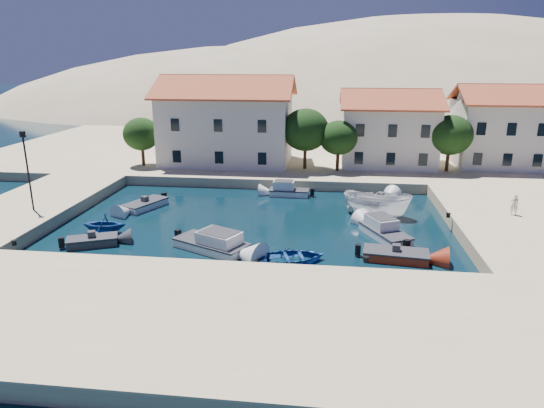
{
  "coord_description": "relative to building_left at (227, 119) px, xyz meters",
  "views": [
    {
      "loc": [
        5.66,
        -26.03,
        12.56
      ],
      "look_at": [
        1.47,
        8.57,
        2.0
      ],
      "focal_mm": 32.0,
      "sensor_mm": 36.0,
      "label": 1
    }
  ],
  "objects": [
    {
      "name": "ground",
      "position": [
        6.0,
        -28.0,
        -5.94
      ],
      "size": [
        400.0,
        400.0,
        0.0
      ],
      "primitive_type": "plane",
      "color": "black",
      "rests_on": "ground"
    },
    {
      "name": "quay_south",
      "position": [
        6.0,
        -34.0,
        -5.44
      ],
      "size": [
        52.0,
        12.0,
        1.0
      ],
      "primitive_type": "cube",
      "color": "tan",
      "rests_on": "ground"
    },
    {
      "name": "quay_east",
      "position": [
        26.5,
        -18.0,
        -5.44
      ],
      "size": [
        11.0,
        20.0,
        1.0
      ],
      "primitive_type": "cube",
      "color": "tan",
      "rests_on": "ground"
    },
    {
      "name": "quay_west",
      "position": [
        -13.0,
        -18.0,
        -5.44
      ],
      "size": [
        8.0,
        20.0,
        1.0
      ],
      "primitive_type": "cube",
      "color": "tan",
      "rests_on": "ground"
    },
    {
      "name": "quay_north",
      "position": [
        8.0,
        10.0,
        -5.44
      ],
      "size": [
        80.0,
        36.0,
        1.0
      ],
      "primitive_type": "cube",
      "color": "tan",
      "rests_on": "ground"
    },
    {
      "name": "hills",
      "position": [
        26.64,
        95.62,
        -29.34
      ],
      "size": [
        254.0,
        176.0,
        99.0
      ],
      "color": "#9B8D69",
      "rests_on": "ground"
    },
    {
      "name": "building_left",
      "position": [
        0.0,
        0.0,
        0.0
      ],
      "size": [
        14.7,
        9.45,
        9.7
      ],
      "color": "silver",
      "rests_on": "quay_north"
    },
    {
      "name": "building_mid",
      "position": [
        18.0,
        1.0,
        -0.71
      ],
      "size": [
        10.5,
        8.4,
        8.3
      ],
      "color": "silver",
      "rests_on": "quay_north"
    },
    {
      "name": "building_right",
      "position": [
        30.0,
        2.0,
        -0.46
      ],
      "size": [
        9.45,
        8.4,
        8.8
      ],
      "color": "silver",
      "rests_on": "quay_north"
    },
    {
      "name": "trees",
      "position": [
        10.51,
        -2.54,
        -1.1
      ],
      "size": [
        37.3,
        5.3,
        6.45
      ],
      "color": "#382314",
      "rests_on": "quay_north"
    },
    {
      "name": "lamppost",
      "position": [
        -11.5,
        -20.0,
        -1.18
      ],
      "size": [
        0.35,
        0.25,
        6.22
      ],
      "color": "black",
      "rests_on": "quay_west"
    },
    {
      "name": "bollards",
      "position": [
        8.8,
        -24.13,
        -4.79
      ],
      "size": [
        29.36,
        9.56,
        0.3
      ],
      "color": "black",
      "rests_on": "ground"
    },
    {
      "name": "motorboat_grey_sw",
      "position": [
        -4.55,
        -24.27,
        -5.64
      ],
      "size": [
        3.7,
        2.74,
        1.25
      ],
      "rotation": [
        0.0,
        0.0,
        0.41
      ],
      "color": "#333338",
      "rests_on": "ground"
    },
    {
      "name": "cabin_cruiser_south",
      "position": [
        3.84,
        -23.99,
        -5.46
      ],
      "size": [
        5.71,
        4.36,
        1.6
      ],
      "rotation": [
        0.0,
        0.0,
        -0.46
      ],
      "color": "white",
      "rests_on": "ground"
    },
    {
      "name": "rowboat_south",
      "position": [
        9.45,
        -25.44,
        -5.94
      ],
      "size": [
        5.07,
        4.26,
        0.9
      ],
      "primitive_type": "imported",
      "rotation": [
        0.0,
        0.0,
        1.88
      ],
      "color": "navy",
      "rests_on": "ground"
    },
    {
      "name": "motorboat_red_se",
      "position": [
        16.12,
        -24.27,
        -5.64
      ],
      "size": [
        4.33,
        2.33,
        1.25
      ],
      "rotation": [
        0.0,
        0.0,
        -0.12
      ],
      "color": "maroon",
      "rests_on": "ground"
    },
    {
      "name": "cabin_cruiser_east",
      "position": [
        15.84,
        -20.26,
        -5.46
      ],
      "size": [
        3.7,
        4.97,
        1.6
      ],
      "rotation": [
        0.0,
        0.0,
        2.02
      ],
      "color": "white",
      "rests_on": "ground"
    },
    {
      "name": "boat_east",
      "position": [
        15.67,
        -15.0,
        -5.94
      ],
      "size": [
        6.05,
        3.82,
        2.19
      ],
      "primitive_type": "imported",
      "rotation": [
        0.0,
        0.0,
        1.25
      ],
      "color": "white",
      "rests_on": "ground"
    },
    {
      "name": "motorboat_white_ne",
      "position": [
        16.29,
        -11.76,
        -5.64
      ],
      "size": [
        3.39,
        4.25,
        1.25
      ],
      "rotation": [
        0.0,
        0.0,
        1.09
      ],
      "color": "white",
      "rests_on": "ground"
    },
    {
      "name": "rowboat_west",
      "position": [
        -4.89,
        -21.69,
        -5.94
      ],
      "size": [
        3.36,
        2.94,
        1.7
      ],
      "primitive_type": "imported",
      "rotation": [
        0.0,
        0.0,
        -1.52
      ],
      "color": "navy",
      "rests_on": "ground"
    },
    {
      "name": "motorboat_white_west",
      "position": [
        -4.15,
        -15.37,
        -5.64
      ],
      "size": [
        3.3,
        4.48,
        1.25
      ],
      "rotation": [
        0.0,
        0.0,
        -1.98
      ],
      "color": "white",
      "rests_on": "ground"
    },
    {
      "name": "cabin_cruiser_north",
      "position": [
        7.96,
        -9.95,
        -5.46
      ],
      "size": [
        3.79,
        1.7,
        1.6
      ],
      "rotation": [
        0.0,
        0.0,
        3.11
      ],
      "color": "white",
      "rests_on": "ground"
    },
    {
      "name": "pedestrian",
      "position": [
        25.8,
        -16.71,
        -4.12
      ],
      "size": [
        0.62,
        0.43,
        1.63
      ],
      "primitive_type": "imported",
      "rotation": [
        0.0,
        0.0,
        3.07
      ],
      "color": "silver",
      "rests_on": "quay_east"
    }
  ]
}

